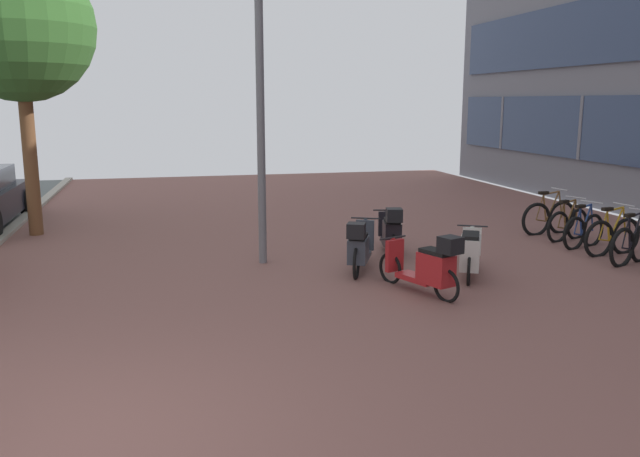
{
  "coord_description": "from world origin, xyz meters",
  "views": [
    {
      "loc": [
        0.91,
        -5.25,
        2.83
      ],
      "look_at": [
        3.11,
        3.75,
        1.01
      ],
      "focal_mm": 36.51,
      "sensor_mm": 36.0,
      "label": 1
    }
  ],
  "objects_px": {
    "scooter_far": "(360,247)",
    "scooter_extra": "(391,231)",
    "bicycle_rack_06": "(549,218)",
    "street_tree": "(19,28)",
    "bicycle_rack_04": "(584,231)",
    "scooter_mid": "(470,253)",
    "scooter_near": "(428,266)",
    "bicycle_rack_02": "(632,244)",
    "lamp_post": "(260,88)",
    "bicycle_rack_05": "(568,225)",
    "bicycle_rack_03": "(612,237)"
  },
  "relations": [
    {
      "from": "scooter_near",
      "to": "scooter_mid",
      "type": "distance_m",
      "value": 1.31
    },
    {
      "from": "scooter_extra",
      "to": "street_tree",
      "type": "relative_size",
      "value": 0.28
    },
    {
      "from": "bicycle_rack_04",
      "to": "scooter_near",
      "type": "distance_m",
      "value": 4.8
    },
    {
      "from": "scooter_far",
      "to": "lamp_post",
      "type": "distance_m",
      "value": 3.19
    },
    {
      "from": "bicycle_rack_02",
      "to": "scooter_extra",
      "type": "relative_size",
      "value": 0.79
    },
    {
      "from": "bicycle_rack_02",
      "to": "street_tree",
      "type": "bearing_deg",
      "value": 153.83
    },
    {
      "from": "lamp_post",
      "to": "street_tree",
      "type": "bearing_deg",
      "value": 140.29
    },
    {
      "from": "bicycle_rack_04",
      "to": "street_tree",
      "type": "relative_size",
      "value": 0.21
    },
    {
      "from": "bicycle_rack_05",
      "to": "scooter_mid",
      "type": "xyz_separation_m",
      "value": [
        -3.28,
        -2.17,
        0.08
      ]
    },
    {
      "from": "bicycle_rack_02",
      "to": "lamp_post",
      "type": "height_order",
      "value": "lamp_post"
    },
    {
      "from": "bicycle_rack_02",
      "to": "bicycle_rack_06",
      "type": "height_order",
      "value": "bicycle_rack_06"
    },
    {
      "from": "bicycle_rack_02",
      "to": "scooter_far",
      "type": "xyz_separation_m",
      "value": [
        -4.85,
        0.6,
        0.08
      ]
    },
    {
      "from": "scooter_extra",
      "to": "bicycle_rack_04",
      "type": "bearing_deg",
      "value": -5.44
    },
    {
      "from": "bicycle_rack_03",
      "to": "scooter_near",
      "type": "height_order",
      "value": "scooter_near"
    },
    {
      "from": "scooter_near",
      "to": "bicycle_rack_06",
      "type": "bearing_deg",
      "value": 39.64
    },
    {
      "from": "bicycle_rack_03",
      "to": "scooter_mid",
      "type": "relative_size",
      "value": 0.85
    },
    {
      "from": "scooter_far",
      "to": "scooter_extra",
      "type": "distance_m",
      "value": 1.47
    },
    {
      "from": "street_tree",
      "to": "bicycle_rack_02",
      "type": "bearing_deg",
      "value": -26.17
    },
    {
      "from": "bicycle_rack_04",
      "to": "scooter_far",
      "type": "height_order",
      "value": "scooter_far"
    },
    {
      "from": "bicycle_rack_05",
      "to": "lamp_post",
      "type": "bearing_deg",
      "value": -176.45
    },
    {
      "from": "scooter_far",
      "to": "lamp_post",
      "type": "bearing_deg",
      "value": 145.45
    },
    {
      "from": "bicycle_rack_05",
      "to": "scooter_extra",
      "type": "height_order",
      "value": "scooter_extra"
    },
    {
      "from": "scooter_near",
      "to": "scooter_mid",
      "type": "height_order",
      "value": "scooter_near"
    },
    {
      "from": "bicycle_rack_04",
      "to": "bicycle_rack_06",
      "type": "xyz_separation_m",
      "value": [
        0.11,
        1.35,
        0.03
      ]
    },
    {
      "from": "bicycle_rack_04",
      "to": "scooter_near",
      "type": "xyz_separation_m",
      "value": [
        -4.24,
        -2.25,
        0.11
      ]
    },
    {
      "from": "bicycle_rack_03",
      "to": "street_tree",
      "type": "relative_size",
      "value": 0.24
    },
    {
      "from": "bicycle_rack_02",
      "to": "bicycle_rack_06",
      "type": "distance_m",
      "value": 2.7
    },
    {
      "from": "lamp_post",
      "to": "bicycle_rack_05",
      "type": "bearing_deg",
      "value": 3.55
    },
    {
      "from": "bicycle_rack_05",
      "to": "scooter_far",
      "type": "distance_m",
      "value": 5.13
    },
    {
      "from": "scooter_mid",
      "to": "scooter_extra",
      "type": "xyz_separation_m",
      "value": [
        -0.7,
        1.86,
        0.03
      ]
    },
    {
      "from": "bicycle_rack_06",
      "to": "street_tree",
      "type": "relative_size",
      "value": 0.24
    },
    {
      "from": "bicycle_rack_02",
      "to": "street_tree",
      "type": "height_order",
      "value": "street_tree"
    },
    {
      "from": "scooter_extra",
      "to": "scooter_mid",
      "type": "bearing_deg",
      "value": -69.5
    },
    {
      "from": "scooter_mid",
      "to": "bicycle_rack_02",
      "type": "bearing_deg",
      "value": 2.57
    },
    {
      "from": "bicycle_rack_06",
      "to": "scooter_mid",
      "type": "xyz_separation_m",
      "value": [
        -3.28,
        -2.84,
        0.05
      ]
    },
    {
      "from": "scooter_far",
      "to": "street_tree",
      "type": "height_order",
      "value": "street_tree"
    },
    {
      "from": "bicycle_rack_03",
      "to": "bicycle_rack_06",
      "type": "distance_m",
      "value": 2.02
    },
    {
      "from": "scooter_near",
      "to": "scooter_mid",
      "type": "xyz_separation_m",
      "value": [
        1.06,
        0.76,
        -0.04
      ]
    },
    {
      "from": "bicycle_rack_04",
      "to": "scooter_extra",
      "type": "bearing_deg",
      "value": 174.56
    },
    {
      "from": "bicycle_rack_04",
      "to": "scooter_far",
      "type": "bearing_deg",
      "value": -171.22
    },
    {
      "from": "bicycle_rack_06",
      "to": "street_tree",
      "type": "distance_m",
      "value": 11.77
    },
    {
      "from": "bicycle_rack_03",
      "to": "scooter_far",
      "type": "relative_size",
      "value": 0.85
    },
    {
      "from": "bicycle_rack_02",
      "to": "street_tree",
      "type": "xyz_separation_m",
      "value": [
        -10.71,
        5.26,
        3.95
      ]
    },
    {
      "from": "bicycle_rack_03",
      "to": "scooter_far",
      "type": "height_order",
      "value": "bicycle_rack_03"
    },
    {
      "from": "bicycle_rack_04",
      "to": "lamp_post",
      "type": "height_order",
      "value": "lamp_post"
    },
    {
      "from": "scooter_mid",
      "to": "bicycle_rack_06",
      "type": "bearing_deg",
      "value": 40.89
    },
    {
      "from": "lamp_post",
      "to": "bicycle_rack_06",
      "type": "bearing_deg",
      "value": 9.49
    },
    {
      "from": "bicycle_rack_02",
      "to": "scooter_extra",
      "type": "distance_m",
      "value": 4.25
    },
    {
      "from": "scooter_near",
      "to": "scooter_mid",
      "type": "bearing_deg",
      "value": 35.47
    },
    {
      "from": "bicycle_rack_06",
      "to": "lamp_post",
      "type": "relative_size",
      "value": 0.26
    }
  ]
}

